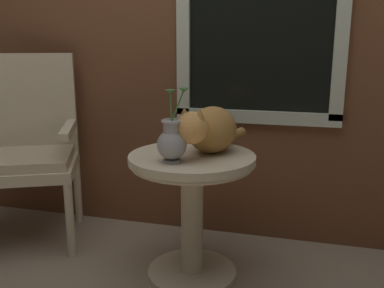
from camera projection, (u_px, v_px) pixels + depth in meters
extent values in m
plane|color=gray|center=(150.00, 285.00, 1.97)|extent=(6.00, 6.00, 0.00)
cube|color=brown|center=(188.00, 6.00, 2.30)|extent=(4.00, 0.04, 2.60)
cube|color=beige|center=(256.00, 117.00, 2.31)|extent=(0.89, 0.03, 0.07)
cube|color=beige|center=(183.00, 19.00, 2.29)|extent=(0.07, 0.03, 1.04)
cube|color=beige|center=(343.00, 17.00, 2.08)|extent=(0.07, 0.03, 1.04)
cube|color=black|center=(260.00, 18.00, 2.20)|extent=(0.80, 0.01, 1.02)
cylinder|color=beige|center=(192.00, 272.00, 2.05)|extent=(0.43, 0.43, 0.03)
cylinder|color=beige|center=(192.00, 217.00, 1.99)|extent=(0.10, 0.10, 0.54)
cylinder|color=beige|center=(192.00, 158.00, 1.92)|extent=(0.58, 0.58, 0.03)
torus|color=beige|center=(192.00, 164.00, 1.93)|extent=(0.56, 0.56, 0.02)
cylinder|color=beige|center=(70.00, 220.00, 2.20)|extent=(0.04, 0.04, 0.40)
cylinder|color=beige|center=(78.00, 191.00, 2.64)|extent=(0.04, 0.04, 0.40)
cube|color=beige|center=(24.00, 168.00, 2.32)|extent=(0.71, 0.69, 0.06)
cube|color=#BBA98B|center=(23.00, 158.00, 2.31)|extent=(0.66, 0.64, 0.05)
cube|color=beige|center=(27.00, 104.00, 2.46)|extent=(0.53, 0.29, 0.58)
cube|color=beige|center=(68.00, 129.00, 2.31)|extent=(0.24, 0.44, 0.04)
ellipsoid|color=#AD7A3D|center=(212.00, 130.00, 1.93)|extent=(0.28, 0.32, 0.21)
sphere|color=#E2A356|center=(192.00, 128.00, 1.79)|extent=(0.14, 0.14, 0.14)
cone|color=#AD7A3D|center=(184.00, 112.00, 1.79)|extent=(0.04, 0.04, 0.05)
cone|color=#AD7A3D|center=(200.00, 114.00, 1.75)|extent=(0.04, 0.04, 0.05)
cylinder|color=#AD7A3D|center=(231.00, 136.00, 2.11)|extent=(0.12, 0.24, 0.05)
cylinder|color=#99999E|center=(172.00, 161.00, 1.79)|extent=(0.08, 0.08, 0.01)
ellipsoid|color=#99999E|center=(172.00, 145.00, 1.78)|extent=(0.13, 0.13, 0.13)
cylinder|color=#99999E|center=(172.00, 128.00, 1.76)|extent=(0.07, 0.07, 0.05)
torus|color=#99999E|center=(171.00, 121.00, 1.75)|extent=(0.09, 0.09, 0.02)
cylinder|color=#387533|center=(178.00, 106.00, 1.75)|extent=(0.05, 0.05, 0.13)
cone|color=#387533|center=(184.00, 90.00, 1.76)|extent=(0.04, 0.04, 0.02)
cylinder|color=#387533|center=(171.00, 106.00, 1.76)|extent=(0.02, 0.05, 0.12)
cone|color=#387533|center=(170.00, 92.00, 1.77)|extent=(0.04, 0.04, 0.02)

